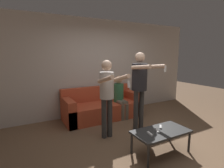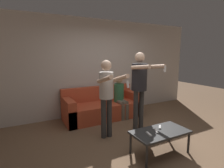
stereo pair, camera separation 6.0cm
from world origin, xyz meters
name	(u,v)px [view 1 (the left image)]	position (x,y,z in m)	size (l,w,h in m)	color
ground_plane	(143,141)	(0.00, 0.00, 0.00)	(14.00, 14.00, 0.00)	brown
wall_back	(100,67)	(0.00, 2.07, 1.35)	(6.40, 0.06, 2.70)	beige
couch	(102,107)	(-0.15, 1.61, 0.28)	(2.09, 0.86, 0.82)	#C64C2D
person_standing_left	(107,91)	(-0.56, 0.48, 0.99)	(0.41, 0.71, 1.61)	#383838
person_standing_right	(140,82)	(0.25, 0.48, 1.12)	(0.46, 0.76, 1.76)	#383838
person_seated	(120,95)	(0.29, 1.40, 0.63)	(0.27, 0.51, 1.15)	#6B6051
coffee_table	(161,133)	(0.00, -0.48, 0.37)	(1.00, 0.52, 0.41)	#2D2D2D
remote_near	(150,134)	(-0.26, -0.50, 0.42)	(0.06, 0.15, 0.02)	white
remote_mid	(157,131)	(-0.07, -0.47, 0.42)	(0.11, 0.15, 0.02)	white
remote_far	(161,127)	(0.09, -0.37, 0.42)	(0.13, 0.13, 0.02)	white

